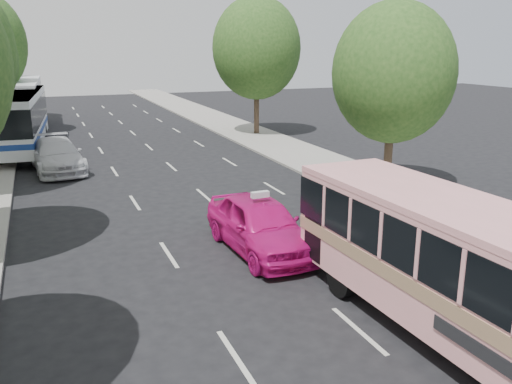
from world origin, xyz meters
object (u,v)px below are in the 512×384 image
pink_bus (461,260)px  tour_coach_rear (21,101)px  pink_taxi (260,224)px  white_pickup (57,155)px  tour_coach_front (18,117)px

pink_bus → tour_coach_rear: bearing=102.4°
pink_taxi → white_pickup: (-5.29, 13.87, -0.05)m
pink_bus → pink_taxi: pink_bus is taller
pink_taxi → white_pickup: size_ratio=0.91×
tour_coach_front → tour_coach_rear: (0.03, 8.38, 0.12)m
tour_coach_rear → pink_taxi: bearing=-73.9°
pink_bus → tour_coach_rear: (-8.89, 34.79, 0.34)m
pink_bus → tour_coach_front: (-8.93, 26.41, 0.22)m
pink_taxi → tour_coach_front: bearing=107.0°
pink_bus → tour_coach_rear: 35.91m
white_pickup → pink_bus: bearing=-75.9°
pink_bus → pink_taxi: 6.77m
pink_bus → pink_taxi: bearing=104.0°
white_pickup → tour_coach_front: tour_coach_front is taller
pink_taxi → tour_coach_front: (-7.09, 19.98, 1.24)m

